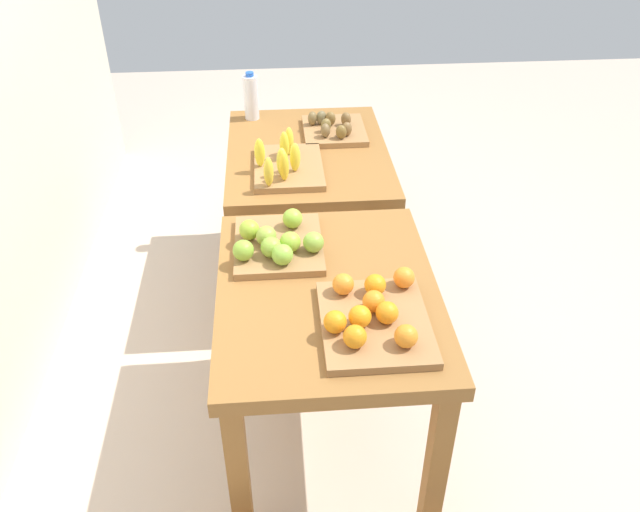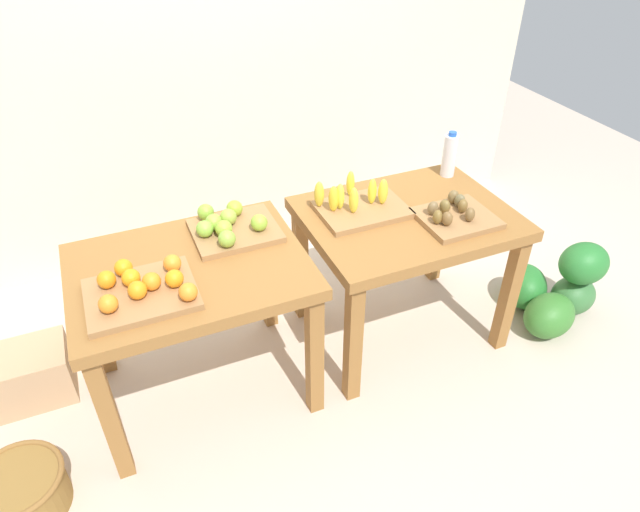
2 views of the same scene
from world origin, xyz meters
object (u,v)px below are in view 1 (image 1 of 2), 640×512
at_px(banana_crate, 286,164).
at_px(display_table_right, 308,171).
at_px(orange_bin, 373,316).
at_px(apple_bin, 277,243).
at_px(watermelon_pile, 337,170).
at_px(water_bottle, 251,97).
at_px(display_table_left, 327,313).
at_px(kiwi_bin, 333,129).

bearing_deg(banana_crate, display_table_right, -26.92).
height_order(orange_bin, apple_bin, apple_bin).
relative_size(orange_bin, watermelon_pile, 0.70).
relative_size(banana_crate, water_bottle, 1.74).
height_order(display_table_right, banana_crate, banana_crate).
distance_m(display_table_left, kiwi_bin, 1.31).
bearing_deg(orange_bin, apple_bin, 33.94).
height_order(display_table_right, water_bottle, water_bottle).
relative_size(display_table_left, orange_bin, 2.36).
relative_size(orange_bin, banana_crate, 0.98).
xyz_separation_m(orange_bin, apple_bin, (0.45, 0.31, 0.00)).
bearing_deg(apple_bin, watermelon_pile, -13.41).
height_order(orange_bin, kiwi_bin, orange_bin).
bearing_deg(display_table_left, apple_bin, 35.48).
distance_m(apple_bin, watermelon_pile, 1.95).
distance_m(orange_bin, apple_bin, 0.55).
height_order(orange_bin, watermelon_pile, orange_bin).
bearing_deg(watermelon_pile, water_bottle, 133.17).
bearing_deg(display_table_right, kiwi_bin, -40.18).
bearing_deg(kiwi_bin, orange_bin, 179.50).
distance_m(display_table_left, water_bottle, 1.57).
xyz_separation_m(display_table_left, display_table_right, (1.12, 0.00, 0.00)).
distance_m(display_table_left, watermelon_pile, 2.10).
bearing_deg(banana_crate, watermelon_pile, -17.97).
bearing_deg(watermelon_pile, banana_crate, 162.03).
xyz_separation_m(orange_bin, banana_crate, (1.10, 0.25, 0.00)).
xyz_separation_m(apple_bin, banana_crate, (0.65, -0.06, 0.00)).
bearing_deg(orange_bin, watermelon_pile, -3.07).
xyz_separation_m(orange_bin, kiwi_bin, (1.50, -0.01, -0.01)).
height_order(display_table_left, apple_bin, apple_bin).
bearing_deg(display_table_left, orange_bin, -147.90).
bearing_deg(apple_bin, display_table_right, -11.15).
xyz_separation_m(orange_bin, water_bottle, (1.74, 0.41, 0.08)).
bearing_deg(kiwi_bin, water_bottle, 60.51).
distance_m(apple_bin, banana_crate, 0.65).
xyz_separation_m(kiwi_bin, watermelon_pile, (0.74, -0.11, -0.64)).
relative_size(orange_bin, kiwi_bin, 1.22).
bearing_deg(display_table_right, apple_bin, 168.85).
bearing_deg(display_table_right, display_table_left, 180.00).
bearing_deg(water_bottle, watermelon_pile, -46.83).
height_order(water_bottle, watermelon_pile, water_bottle).
relative_size(banana_crate, kiwi_bin, 1.25).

